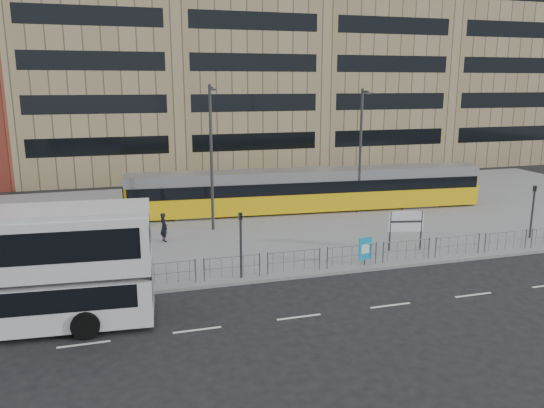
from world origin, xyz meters
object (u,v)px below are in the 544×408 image
object	(u,v)px
pedestrian	(164,227)
traffic_light_west	(241,237)
traffic_light_east	(533,205)
ad_panel	(365,249)
lamp_post_east	(361,146)
lamp_post_west	(211,153)
tram	(309,190)
station_sign	(406,223)

from	to	relation	value
pedestrian	traffic_light_west	bearing A→B (deg)	-176.00
traffic_light_west	traffic_light_east	bearing A→B (deg)	-1.85
ad_panel	traffic_light_west	size ratio (longest dim) A/B	0.45
traffic_light_east	lamp_post_east	world-z (taller)	lamp_post_east
traffic_light_west	ad_panel	bearing A→B (deg)	-7.21
traffic_light_east	lamp_post_west	world-z (taller)	lamp_post_west
lamp_post_west	tram	bearing A→B (deg)	22.87
station_sign	traffic_light_east	xyz separation A→B (m)	(8.23, 0.06, 0.47)
tram	traffic_light_west	size ratio (longest dim) A/B	8.11
lamp_post_west	traffic_light_east	bearing A→B (deg)	-21.51
tram	traffic_light_west	xyz separation A→B (m)	(-7.56, -11.62, 0.49)
ad_panel	pedestrian	size ratio (longest dim) A/B	0.84
ad_panel	lamp_post_east	bearing A→B (deg)	53.49
tram	station_sign	world-z (taller)	tram
station_sign	lamp_post_west	bearing A→B (deg)	155.61
tram	station_sign	distance (m)	10.22
ad_panel	tram	bearing A→B (deg)	70.86
pedestrian	traffic_light_west	world-z (taller)	traffic_light_west
traffic_light_west	lamp_post_east	size ratio (longest dim) A/B	0.37
tram	lamp_post_east	bearing A→B (deg)	-18.57
tram	lamp_post_west	size ratio (longest dim) A/B	2.87
station_sign	pedestrian	bearing A→B (deg)	169.40
traffic_light_west	station_sign	bearing A→B (deg)	2.35
ad_panel	lamp_post_west	bearing A→B (deg)	112.72
pedestrian	traffic_light_west	size ratio (longest dim) A/B	0.54
lamp_post_east	traffic_light_east	bearing A→B (deg)	-51.52
traffic_light_east	station_sign	bearing A→B (deg)	-176.08
station_sign	traffic_light_west	world-z (taller)	traffic_light_west
ad_panel	station_sign	bearing A→B (deg)	13.92
station_sign	lamp_post_east	world-z (taller)	lamp_post_east
traffic_light_east	lamp_post_west	bearing A→B (deg)	162.00
ad_panel	pedestrian	distance (m)	11.48
station_sign	traffic_light_west	bearing A→B (deg)	-157.97
traffic_light_east	lamp_post_east	xyz separation A→B (m)	(-6.86, 8.63, 2.64)
station_sign	lamp_post_east	bearing A→B (deg)	93.61
tram	traffic_light_east	distance (m)	14.20
traffic_light_east	ad_panel	bearing A→B (deg)	-168.28
traffic_light_west	lamp_post_east	distance (m)	15.11
pedestrian	traffic_light_west	distance (m)	7.53
station_sign	lamp_post_east	xyz separation A→B (m)	(1.37, 8.69, 3.11)
tram	ad_panel	world-z (taller)	tram
pedestrian	lamp_post_east	world-z (taller)	lamp_post_east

